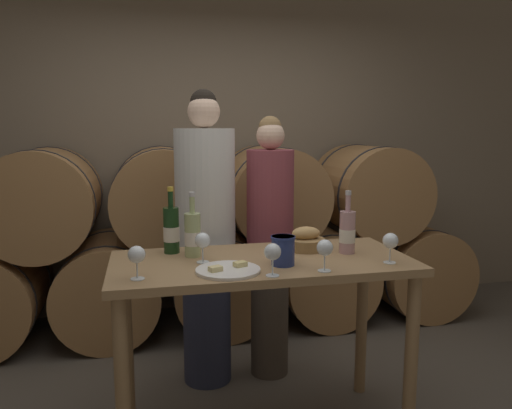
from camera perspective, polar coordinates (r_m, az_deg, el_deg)
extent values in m
cube|color=gray|center=(4.34, -5.49, 9.24)|extent=(10.00, 0.12, 3.20)
cylinder|color=#9E7042|center=(3.97, -16.43, -9.03)|extent=(0.75, 0.82, 0.75)
cylinder|color=#2D2D33|center=(3.72, -16.68, -10.25)|extent=(0.76, 0.02, 0.76)
cylinder|color=#2D2D33|center=(4.22, -16.21, -7.95)|extent=(0.76, 0.02, 0.76)
cylinder|color=#9E7042|center=(3.99, -4.25, -8.56)|extent=(0.75, 0.82, 0.75)
cylinder|color=#2D2D33|center=(3.75, -3.65, -9.74)|extent=(0.76, 0.02, 0.76)
cylinder|color=#2D2D33|center=(4.24, -4.78, -7.52)|extent=(0.76, 0.02, 0.76)
cylinder|color=#9E7042|center=(4.19, 7.22, -7.77)|extent=(0.75, 0.82, 0.75)
cylinder|color=#2D2D33|center=(3.96, 8.53, -8.81)|extent=(0.76, 0.02, 0.76)
cylinder|color=#2D2D33|center=(4.43, 6.06, -6.84)|extent=(0.76, 0.02, 0.76)
cylinder|color=#9E7042|center=(4.54, 17.27, -6.82)|extent=(0.75, 0.82, 0.75)
cylinder|color=#2D2D33|center=(4.32, 19.02, -7.69)|extent=(0.76, 0.02, 0.76)
cylinder|color=#2D2D33|center=(4.76, 15.68, -6.03)|extent=(0.76, 0.02, 0.76)
cylinder|color=#9E7042|center=(3.87, -23.03, 0.37)|extent=(0.75, 0.82, 0.75)
cylinder|color=#2D2D33|center=(3.62, -23.76, -0.22)|extent=(0.76, 0.02, 0.76)
cylinder|color=#2D2D33|center=(4.13, -22.39, 0.89)|extent=(0.76, 0.02, 0.76)
cylinder|color=#9E7042|center=(3.81, -10.59, 0.80)|extent=(0.75, 0.82, 0.75)
cylinder|color=#2D2D33|center=(3.55, -10.42, 0.23)|extent=(0.76, 0.02, 0.76)
cylinder|color=#2D2D33|center=(4.07, -10.73, 1.30)|extent=(0.76, 0.02, 0.76)
cylinder|color=#9E7042|center=(3.93, 1.67, 1.18)|extent=(0.75, 0.82, 0.75)
cylinder|color=#2D2D33|center=(3.68, 2.69, 0.65)|extent=(0.76, 0.02, 0.76)
cylinder|color=#2D2D33|center=(4.18, 0.78, 1.64)|extent=(0.76, 0.02, 0.76)
cylinder|color=#9E7042|center=(4.21, 12.75, 1.48)|extent=(0.75, 0.82, 0.75)
cylinder|color=#2D2D33|center=(3.98, 14.37, 1.00)|extent=(0.76, 0.02, 0.76)
cylinder|color=#2D2D33|center=(4.45, 11.30, 1.90)|extent=(0.76, 0.02, 0.76)
cylinder|color=#99754C|center=(2.32, -14.98, -20.37)|extent=(0.06, 0.06, 0.88)
cylinder|color=#99754C|center=(2.62, 17.29, -16.94)|extent=(0.06, 0.06, 0.88)
cylinder|color=#99754C|center=(2.82, -14.55, -14.90)|extent=(0.06, 0.06, 0.88)
cylinder|color=#99754C|center=(3.07, 11.99, -12.80)|extent=(0.06, 0.06, 0.88)
cube|color=#99754C|center=(2.46, 0.70, -6.70)|extent=(1.46, 0.68, 0.04)
cylinder|color=#2D334C|center=(3.16, -5.63, -12.17)|extent=(0.29, 0.29, 0.87)
cylinder|color=silver|center=(2.97, -5.85, 2.01)|extent=(0.36, 0.36, 0.69)
sphere|color=beige|center=(2.95, -5.99, 10.51)|extent=(0.19, 0.19, 0.19)
sphere|color=black|center=(2.96, -6.03, 11.51)|extent=(0.16, 0.16, 0.16)
cylinder|color=#4C4238|center=(3.24, 1.58, -12.26)|extent=(0.24, 0.24, 0.80)
cylinder|color=#8C3D47|center=(3.06, 1.63, 0.35)|extent=(0.29, 0.29, 0.63)
sphere|color=beige|center=(3.02, 1.67, 7.89)|extent=(0.17, 0.17, 0.17)
sphere|color=olive|center=(3.03, 1.62, 8.78)|extent=(0.14, 0.14, 0.14)
cylinder|color=#193819|center=(2.59, -9.65, -2.92)|extent=(0.08, 0.08, 0.24)
cylinder|color=#193819|center=(2.56, -9.74, 0.58)|extent=(0.03, 0.03, 0.08)
cylinder|color=gold|center=(2.55, -9.77, 1.76)|extent=(0.03, 0.03, 0.02)
cylinder|color=white|center=(2.59, -9.64, -3.33)|extent=(0.08, 0.08, 0.08)
cylinder|color=#ADBC7F|center=(2.50, -7.25, -3.47)|extent=(0.08, 0.08, 0.22)
cylinder|color=#ADBC7F|center=(2.47, -7.32, -0.05)|extent=(0.03, 0.03, 0.08)
cylinder|color=#B7B7BC|center=(2.47, -7.34, 1.16)|extent=(0.03, 0.03, 0.02)
cylinder|color=white|center=(2.50, -7.24, -3.86)|extent=(0.08, 0.08, 0.07)
cylinder|color=#BC8E93|center=(2.59, 10.39, -3.14)|extent=(0.08, 0.08, 0.22)
cylinder|color=#BC8E93|center=(2.56, 10.48, 0.14)|extent=(0.03, 0.03, 0.08)
cylinder|color=#B7B7BC|center=(2.56, 10.52, 1.32)|extent=(0.03, 0.03, 0.02)
cylinder|color=white|center=(2.59, 10.38, -3.52)|extent=(0.08, 0.08, 0.07)
cylinder|color=navy|center=(2.34, 3.10, -5.29)|extent=(0.11, 0.11, 0.14)
cylinder|color=navy|center=(2.32, 3.12, -3.78)|extent=(0.12, 0.12, 0.01)
cylinder|color=olive|center=(2.65, 5.71, -4.53)|extent=(0.20, 0.20, 0.06)
ellipsoid|color=tan|center=(2.63, 5.73, -3.29)|extent=(0.15, 0.09, 0.07)
cylinder|color=white|center=(2.25, -3.22, -7.51)|extent=(0.29, 0.29, 0.01)
cube|color=#E0CC7F|center=(2.27, -1.82, -6.82)|extent=(0.07, 0.06, 0.02)
cube|color=beige|center=(2.21, -4.67, -7.33)|extent=(0.07, 0.06, 0.02)
cylinder|color=white|center=(2.19, -13.39, -8.26)|extent=(0.06, 0.06, 0.00)
cylinder|color=white|center=(2.18, -13.43, -7.30)|extent=(0.01, 0.01, 0.07)
sphere|color=white|center=(2.17, -13.49, -5.57)|extent=(0.07, 0.07, 0.07)
cylinder|color=white|center=(2.41, -6.10, -6.54)|extent=(0.06, 0.06, 0.00)
cylinder|color=white|center=(2.40, -6.11, -5.66)|extent=(0.01, 0.01, 0.07)
sphere|color=white|center=(2.38, -6.14, -4.08)|extent=(0.07, 0.07, 0.07)
cylinder|color=white|center=(2.18, 1.90, -8.12)|extent=(0.06, 0.06, 0.00)
cylinder|color=white|center=(2.17, 1.91, -7.16)|extent=(0.01, 0.01, 0.07)
sphere|color=white|center=(2.15, 1.92, -5.42)|extent=(0.07, 0.07, 0.07)
cylinder|color=white|center=(2.27, 7.82, -7.51)|extent=(0.06, 0.06, 0.00)
cylinder|color=white|center=(2.26, 7.84, -6.58)|extent=(0.01, 0.01, 0.07)
sphere|color=white|center=(2.25, 7.87, -4.91)|extent=(0.07, 0.07, 0.07)
cylinder|color=white|center=(2.47, 15.02, -6.42)|extent=(0.06, 0.06, 0.00)
cylinder|color=white|center=(2.46, 15.05, -5.56)|extent=(0.01, 0.01, 0.07)
sphere|color=white|center=(2.44, 15.12, -4.01)|extent=(0.07, 0.07, 0.07)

